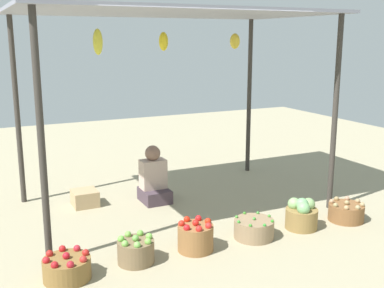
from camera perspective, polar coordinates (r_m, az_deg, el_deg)
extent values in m
plane|color=tan|center=(6.49, -2.18, -7.24)|extent=(14.00, 14.00, 0.00)
cylinder|color=#38332D|center=(4.73, -17.60, 0.34)|extent=(0.07, 0.07, 2.49)
cylinder|color=#38332D|center=(6.33, 16.75, 3.37)|extent=(0.07, 0.07, 2.49)
cylinder|color=#38332D|center=(6.70, -20.22, 3.62)|extent=(0.07, 0.07, 2.49)
cylinder|color=#38332D|center=(7.91, 6.86, 5.56)|extent=(0.07, 0.07, 2.49)
cube|color=gray|center=(6.11, -2.38, 15.49)|extent=(3.92, 2.31, 0.04)
ellipsoid|color=yellow|center=(5.69, -11.22, 11.91)|extent=(0.11, 0.11, 0.30)
ellipsoid|color=yellow|center=(6.31, -3.44, 12.16)|extent=(0.12, 0.12, 0.24)
ellipsoid|color=yellow|center=(6.81, 5.16, 12.16)|extent=(0.14, 0.14, 0.21)
cube|color=#44353F|center=(6.59, -4.48, -6.14)|extent=(0.36, 0.44, 0.18)
cube|color=#C1A494|center=(6.54, -4.69, -3.60)|extent=(0.34, 0.22, 0.40)
sphere|color=#846150|center=(6.47, -4.73, -1.10)|extent=(0.21, 0.21, 0.21)
cylinder|color=brown|center=(4.72, -14.75, -14.24)|extent=(0.44, 0.44, 0.21)
sphere|color=#B11822|center=(4.66, -14.84, -12.81)|extent=(0.07, 0.07, 0.07)
sphere|color=#AF201C|center=(4.70, -12.62, -12.58)|extent=(0.07, 0.07, 0.07)
sphere|color=#B7202D|center=(4.80, -13.61, -12.06)|extent=(0.07, 0.07, 0.07)
sphere|color=red|center=(4.83, -15.27, -12.02)|extent=(0.07, 0.07, 0.07)
sphere|color=#A81E1A|center=(4.76, -16.69, -12.46)|extent=(0.07, 0.07, 0.07)
sphere|color=red|center=(4.64, -17.08, -13.18)|extent=(0.07, 0.07, 0.07)
sphere|color=#AA161B|center=(4.53, -16.13, -13.75)|extent=(0.07, 0.07, 0.07)
sphere|color=#AB1B25|center=(4.50, -14.36, -13.82)|extent=(0.07, 0.07, 0.07)
sphere|color=#B52824|center=(4.57, -12.89, -13.31)|extent=(0.07, 0.07, 0.07)
cylinder|color=brown|center=(4.90, -6.74, -12.68)|extent=(0.37, 0.37, 0.23)
sphere|color=#63A844|center=(4.84, -6.78, -11.15)|extent=(0.07, 0.07, 0.07)
sphere|color=#73BB48|center=(4.89, -5.16, -10.96)|extent=(0.07, 0.07, 0.07)
sphere|color=#67A83E|center=(4.97, -6.22, -10.58)|extent=(0.07, 0.07, 0.07)
sphere|color=#72AB46|center=(4.96, -7.68, -10.68)|extent=(0.07, 0.07, 0.07)
sphere|color=#68B640|center=(4.86, -8.50, -11.18)|extent=(0.07, 0.07, 0.07)
sphere|color=#73B24B|center=(4.75, -8.03, -11.74)|extent=(0.07, 0.07, 0.07)
sphere|color=#71B24C|center=(4.71, -6.58, -11.92)|extent=(0.07, 0.07, 0.07)
sphere|color=#6FAD43|center=(4.77, -5.29, -11.55)|extent=(0.07, 0.07, 0.07)
cylinder|color=brown|center=(5.11, 0.43, -11.17)|extent=(0.38, 0.38, 0.28)
sphere|color=red|center=(5.05, 0.43, -9.42)|extent=(0.07, 0.07, 0.07)
sphere|color=red|center=(5.11, 1.93, -9.22)|extent=(0.07, 0.07, 0.07)
sphere|color=red|center=(5.18, 0.78, -8.90)|extent=(0.07, 0.07, 0.07)
sphere|color=red|center=(5.16, -0.62, -9.02)|extent=(0.07, 0.07, 0.07)
sphere|color=red|center=(5.05, -1.27, -9.50)|extent=(0.07, 0.07, 0.07)
sphere|color=red|center=(4.94, -0.64, -10.00)|extent=(0.07, 0.07, 0.07)
sphere|color=red|center=(4.92, 0.84, -10.12)|extent=(0.07, 0.07, 0.07)
sphere|color=red|center=(4.99, 1.99, -9.76)|extent=(0.07, 0.07, 0.07)
cylinder|color=#8C7252|center=(5.47, 7.42, -10.03)|extent=(0.45, 0.45, 0.21)
sphere|color=#408C36|center=(5.42, 7.46, -8.85)|extent=(0.04, 0.04, 0.04)
sphere|color=#408B2F|center=(5.53, 9.24, -8.51)|extent=(0.04, 0.04, 0.04)
sphere|color=#408F37|center=(5.61, 7.89, -8.16)|extent=(0.04, 0.04, 0.04)
sphere|color=#398626|center=(5.58, 6.31, -8.22)|extent=(0.04, 0.04, 0.04)
sphere|color=#428F35|center=(5.47, 5.36, -8.67)|extent=(0.04, 0.04, 0.04)
sphere|color=#378A2D|center=(5.32, 5.61, -9.27)|extent=(0.04, 0.04, 0.04)
sphere|color=#3B8C2C|center=(5.24, 7.00, -9.67)|extent=(0.04, 0.04, 0.04)
sphere|color=#2F8C2E|center=(5.27, 8.68, -9.59)|extent=(0.04, 0.04, 0.04)
sphere|color=#308524|center=(5.39, 9.60, -9.10)|extent=(0.04, 0.04, 0.04)
cylinder|color=olive|center=(5.82, 12.96, -8.70)|extent=(0.38, 0.38, 0.24)
sphere|color=#71A96D|center=(5.76, 13.05, -7.04)|extent=(0.15, 0.15, 0.15)
sphere|color=#7DA563|center=(5.82, 13.80, -7.01)|extent=(0.15, 0.15, 0.15)
sphere|color=#82AF69|center=(5.79, 12.13, -7.02)|extent=(0.15, 0.15, 0.15)
sphere|color=#74AC6A|center=(5.67, 13.20, -7.51)|extent=(0.15, 0.15, 0.15)
cylinder|color=brown|center=(6.21, 17.97, -7.79)|extent=(0.43, 0.43, 0.21)
sphere|color=#998456|center=(6.17, 18.05, -6.68)|extent=(0.06, 0.06, 0.06)
sphere|color=tan|center=(6.29, 19.23, -6.45)|extent=(0.06, 0.06, 0.06)
sphere|color=#A17B60|center=(6.34, 18.09, -6.22)|extent=(0.06, 0.06, 0.06)
sphere|color=#947D50|center=(6.29, 16.92, -6.28)|extent=(0.06, 0.06, 0.06)
sphere|color=#A47F5B|center=(6.17, 16.38, -6.61)|extent=(0.06, 0.06, 0.06)
sphere|color=#968456|center=(6.05, 16.81, -7.03)|extent=(0.06, 0.06, 0.06)
sphere|color=#A58559|center=(6.00, 18.00, -7.28)|extent=(0.06, 0.06, 0.06)
sphere|color=#99895E|center=(6.05, 19.22, -7.20)|extent=(0.06, 0.06, 0.06)
sphere|color=#9D865B|center=(6.17, 19.72, -6.85)|extent=(0.06, 0.06, 0.06)
cube|color=tan|center=(6.57, -12.70, -6.33)|extent=(0.32, 0.34, 0.21)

